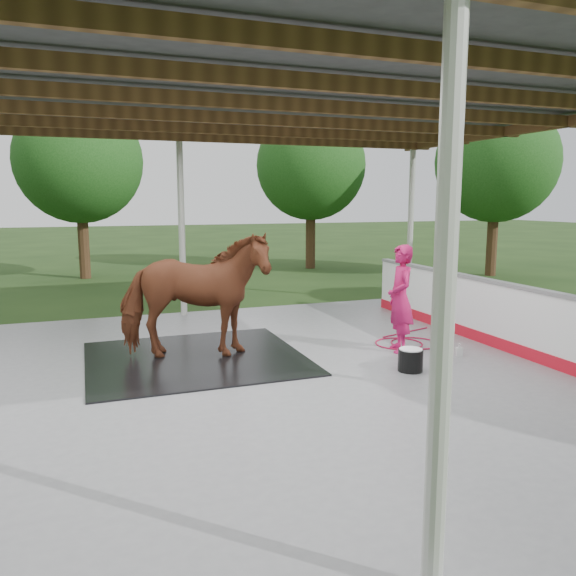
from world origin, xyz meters
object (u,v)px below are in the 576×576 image
object	(u,v)px
dasher_board	(503,318)
handler	(400,299)
horse	(194,296)
wash_bucket	(410,360)

from	to	relation	value
dasher_board	handler	bearing A→B (deg)	164.16
horse	wash_bucket	bearing A→B (deg)	-107.89
dasher_board	wash_bucket	xyz separation A→B (m)	(-2.14, -0.55, -0.37)
horse	handler	size ratio (longest dim) A/B	1.33
horse	handler	bearing A→B (deg)	-88.79
dasher_board	horse	bearing A→B (deg)	166.66
dasher_board	horse	xyz separation A→B (m)	(-5.01, 1.19, 0.48)
horse	wash_bucket	distance (m)	3.46
horse	handler	world-z (taller)	horse
dasher_board	handler	size ratio (longest dim) A/B	4.48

